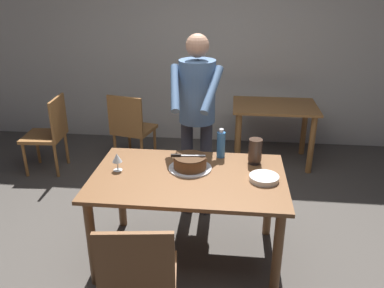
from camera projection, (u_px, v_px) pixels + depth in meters
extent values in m
plane|color=#4C4742|center=(189.00, 255.00, 3.27)|extent=(14.00, 14.00, 0.00)
cube|color=beige|center=(211.00, 43.00, 5.18)|extent=(10.00, 0.12, 2.70)
cube|color=brown|center=(188.00, 177.00, 2.99)|extent=(1.48, 0.92, 0.03)
cylinder|color=brown|center=(92.00, 243.00, 2.85)|extent=(0.07, 0.07, 0.72)
cylinder|color=brown|center=(277.00, 256.00, 2.72)|extent=(0.07, 0.07, 0.72)
cylinder|color=brown|center=(121.00, 191.00, 3.55)|extent=(0.07, 0.07, 0.72)
cylinder|color=brown|center=(269.00, 199.00, 3.42)|extent=(0.07, 0.07, 0.72)
cylinder|color=silver|center=(190.00, 168.00, 3.09)|extent=(0.34, 0.34, 0.01)
cylinder|color=brown|center=(190.00, 162.00, 3.07)|extent=(0.26, 0.26, 0.09)
cylinder|color=#432A18|center=(190.00, 157.00, 3.05)|extent=(0.25, 0.25, 0.01)
cube|color=silver|center=(193.00, 155.00, 3.05)|extent=(0.20, 0.04, 0.00)
cube|color=black|center=(176.00, 155.00, 3.05)|extent=(0.08, 0.03, 0.02)
cylinder|color=white|center=(264.00, 180.00, 2.91)|extent=(0.22, 0.22, 0.01)
cylinder|color=white|center=(264.00, 179.00, 2.91)|extent=(0.22, 0.22, 0.01)
cylinder|color=white|center=(264.00, 178.00, 2.90)|extent=(0.22, 0.22, 0.01)
cylinder|color=white|center=(264.00, 176.00, 2.90)|extent=(0.22, 0.22, 0.01)
cylinder|color=silver|center=(118.00, 170.00, 3.07)|extent=(0.07, 0.07, 0.00)
cylinder|color=silver|center=(118.00, 166.00, 3.05)|extent=(0.01, 0.01, 0.07)
cone|color=silver|center=(117.00, 158.00, 3.03)|extent=(0.08, 0.08, 0.07)
cylinder|color=#387AC6|center=(221.00, 145.00, 3.26)|extent=(0.07, 0.07, 0.22)
cylinder|color=silver|center=(221.00, 131.00, 3.21)|extent=(0.04, 0.04, 0.03)
cylinder|color=black|center=(254.00, 162.00, 3.18)|extent=(0.10, 0.10, 0.03)
cylinder|color=#3F2D23|center=(255.00, 150.00, 3.14)|extent=(0.11, 0.11, 0.18)
cylinder|color=#2D2D38|center=(206.00, 169.00, 3.70)|extent=(0.11, 0.11, 0.95)
cylinder|color=#2D2D38|center=(187.00, 168.00, 3.73)|extent=(0.11, 0.11, 0.95)
cylinder|color=#4C6B93|center=(197.00, 92.00, 3.42)|extent=(0.32, 0.32, 0.55)
sphere|color=tan|center=(197.00, 46.00, 3.27)|extent=(0.20, 0.20, 0.20)
cylinder|color=#4C6B93|center=(212.00, 90.00, 3.21)|extent=(0.18, 0.42, 0.34)
cylinder|color=#4C6B93|center=(175.00, 88.00, 3.25)|extent=(0.13, 0.42, 0.34)
cube|color=brown|center=(141.00, 276.00, 2.43)|extent=(0.49, 0.49, 0.04)
cylinder|color=brown|center=(119.00, 284.00, 2.68)|extent=(0.04, 0.04, 0.41)
cylinder|color=brown|center=(172.00, 283.00, 2.69)|extent=(0.04, 0.04, 0.41)
cube|color=brown|center=(135.00, 267.00, 2.15)|extent=(0.44, 0.08, 0.45)
cube|color=#9E6633|center=(275.00, 106.00, 4.70)|extent=(1.00, 0.70, 0.03)
cylinder|color=#9E6633|center=(238.00, 142.00, 4.64)|extent=(0.07, 0.07, 0.71)
cylinder|color=#9E6633|center=(311.00, 145.00, 4.55)|extent=(0.07, 0.07, 0.71)
cylinder|color=#9E6633|center=(238.00, 126.00, 5.14)|extent=(0.07, 0.07, 0.71)
cylinder|color=#9E6633|center=(304.00, 128.00, 5.06)|extent=(0.07, 0.07, 0.71)
cube|color=#9E6633|center=(134.00, 129.00, 4.81)|extent=(0.53, 0.53, 0.04)
cylinder|color=#9E6633|center=(130.00, 139.00, 5.11)|extent=(0.04, 0.04, 0.41)
cylinder|color=#9E6633|center=(155.00, 143.00, 5.00)|extent=(0.04, 0.04, 0.41)
cylinder|color=#9E6633|center=(115.00, 150.00, 4.80)|extent=(0.04, 0.04, 0.41)
cylinder|color=#9E6633|center=(142.00, 154.00, 4.69)|extent=(0.04, 0.04, 0.41)
cube|color=#9E6633|center=(125.00, 115.00, 4.54)|extent=(0.43, 0.13, 0.45)
cube|color=#9E6633|center=(44.00, 136.00, 4.60)|extent=(0.47, 0.47, 0.04)
cylinder|color=#9E6633|center=(25.00, 160.00, 4.52)|extent=(0.04, 0.04, 0.41)
cylinder|color=#9E6633|center=(38.00, 148.00, 4.86)|extent=(0.04, 0.04, 0.41)
cylinder|color=#9E6633|center=(56.00, 161.00, 4.51)|extent=(0.04, 0.04, 0.41)
cylinder|color=#9E6633|center=(67.00, 148.00, 4.84)|extent=(0.04, 0.04, 0.41)
cube|color=#9E6633|center=(58.00, 117.00, 4.49)|extent=(0.06, 0.44, 0.45)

